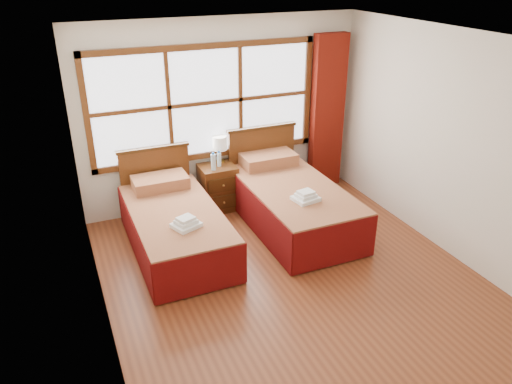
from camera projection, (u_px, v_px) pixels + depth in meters
name	position (u px, v px, depth m)	size (l,w,h in m)	color
floor	(293.00, 280.00, 5.59)	(4.50, 4.50, 0.00)	brown
ceiling	(303.00, 40.00, 4.47)	(4.50, 4.50, 0.00)	white
wall_back	(222.00, 114.00, 6.90)	(4.00, 4.00, 0.00)	silver
wall_left	(93.00, 209.00, 4.32)	(4.50, 4.50, 0.00)	silver
wall_right	(452.00, 146.00, 5.74)	(4.50, 4.50, 0.00)	silver
window	(205.00, 103.00, 6.69)	(3.16, 0.06, 1.56)	white
curtain	(327.00, 113.00, 7.41)	(0.50, 0.16, 2.30)	maroon
bed_left	(175.00, 225.00, 6.09)	(1.04, 2.06, 1.01)	#3E220C
bed_right	(290.00, 201.00, 6.64)	(1.12, 2.17, 1.09)	#3E220C
nightstand	(218.00, 187.00, 7.04)	(0.49, 0.48, 0.65)	#562D13
towels_left	(186.00, 223.00, 5.56)	(0.36, 0.34, 0.12)	white
towels_right	(306.00, 197.00, 6.07)	(0.33, 0.30, 0.12)	white
lamp	(220.00, 144.00, 6.93)	(0.19, 0.19, 0.38)	gold
bottle_near	(213.00, 162.00, 6.74)	(0.07, 0.07, 0.25)	#BEE1F5
bottle_far	(219.00, 159.00, 6.86)	(0.06, 0.06, 0.22)	#BEE1F5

